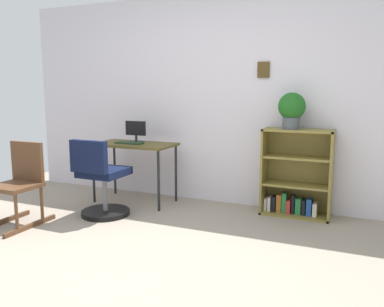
{
  "coord_description": "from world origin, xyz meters",
  "views": [
    {
      "loc": [
        1.67,
        -2.32,
        1.34
      ],
      "look_at": [
        0.1,
        1.23,
        0.72
      ],
      "focal_mm": 37.26,
      "sensor_mm": 36.0,
      "label": 1
    }
  ],
  "objects_px": {
    "desk": "(134,149)",
    "bookshelf_low": "(296,177)",
    "office_chair": "(101,183)",
    "rocking_chair": "(20,183)",
    "keyboard": "(129,143)",
    "potted_plant_on_shelf": "(292,109)",
    "monitor": "(136,132)"
  },
  "relations": [
    {
      "from": "desk",
      "to": "bookshelf_low",
      "type": "bearing_deg",
      "value": 8.37
    },
    {
      "from": "office_chair",
      "to": "rocking_chair",
      "type": "relative_size",
      "value": 1.02
    },
    {
      "from": "keyboard",
      "to": "potted_plant_on_shelf",
      "type": "bearing_deg",
      "value": 8.88
    },
    {
      "from": "desk",
      "to": "rocking_chair",
      "type": "xyz_separation_m",
      "value": [
        -0.62,
        -1.15,
        -0.23
      ]
    },
    {
      "from": "desk",
      "to": "bookshelf_low",
      "type": "height_order",
      "value": "bookshelf_low"
    },
    {
      "from": "office_chair",
      "to": "rocking_chair",
      "type": "height_order",
      "value": "office_chair"
    },
    {
      "from": "rocking_chair",
      "to": "bookshelf_low",
      "type": "height_order",
      "value": "bookshelf_low"
    },
    {
      "from": "keyboard",
      "to": "office_chair",
      "type": "bearing_deg",
      "value": -89.5
    },
    {
      "from": "keyboard",
      "to": "potted_plant_on_shelf",
      "type": "distance_m",
      "value": 1.88
    },
    {
      "from": "office_chair",
      "to": "desk",
      "type": "bearing_deg",
      "value": 88.14
    },
    {
      "from": "rocking_chair",
      "to": "potted_plant_on_shelf",
      "type": "bearing_deg",
      "value": 29.49
    },
    {
      "from": "rocking_chair",
      "to": "bookshelf_low",
      "type": "bearing_deg",
      "value": 29.84
    },
    {
      "from": "office_chair",
      "to": "bookshelf_low",
      "type": "xyz_separation_m",
      "value": [
        1.88,
        0.91,
        0.05
      ]
    },
    {
      "from": "desk",
      "to": "office_chair",
      "type": "xyz_separation_m",
      "value": [
        -0.02,
        -0.64,
        -0.29
      ]
    },
    {
      "from": "office_chair",
      "to": "bookshelf_low",
      "type": "bearing_deg",
      "value": 25.86
    },
    {
      "from": "bookshelf_low",
      "to": "potted_plant_on_shelf",
      "type": "height_order",
      "value": "potted_plant_on_shelf"
    },
    {
      "from": "rocking_chair",
      "to": "potted_plant_on_shelf",
      "type": "distance_m",
      "value": 2.86
    },
    {
      "from": "desk",
      "to": "keyboard",
      "type": "bearing_deg",
      "value": -110.77
    },
    {
      "from": "keyboard",
      "to": "bookshelf_low",
      "type": "distance_m",
      "value": 1.94
    },
    {
      "from": "monitor",
      "to": "potted_plant_on_shelf",
      "type": "distance_m",
      "value": 1.84
    },
    {
      "from": "keyboard",
      "to": "rocking_chair",
      "type": "height_order",
      "value": "rocking_chair"
    },
    {
      "from": "desk",
      "to": "office_chair",
      "type": "bearing_deg",
      "value": -91.86
    },
    {
      "from": "monitor",
      "to": "potted_plant_on_shelf",
      "type": "bearing_deg",
      "value": 4.44
    },
    {
      "from": "desk",
      "to": "monitor",
      "type": "relative_size",
      "value": 3.58
    },
    {
      "from": "desk",
      "to": "rocking_chair",
      "type": "distance_m",
      "value": 1.33
    },
    {
      "from": "desk",
      "to": "monitor",
      "type": "bearing_deg",
      "value": 105.8
    },
    {
      "from": "monitor",
      "to": "rocking_chair",
      "type": "xyz_separation_m",
      "value": [
        -0.6,
        -1.22,
        -0.42
      ]
    },
    {
      "from": "monitor",
      "to": "keyboard",
      "type": "distance_m",
      "value": 0.18
    },
    {
      "from": "monitor",
      "to": "rocking_chair",
      "type": "distance_m",
      "value": 1.43
    },
    {
      "from": "office_chair",
      "to": "bookshelf_low",
      "type": "relative_size",
      "value": 0.9
    },
    {
      "from": "desk",
      "to": "office_chair",
      "type": "height_order",
      "value": "office_chair"
    },
    {
      "from": "office_chair",
      "to": "potted_plant_on_shelf",
      "type": "distance_m",
      "value": 2.15
    }
  ]
}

